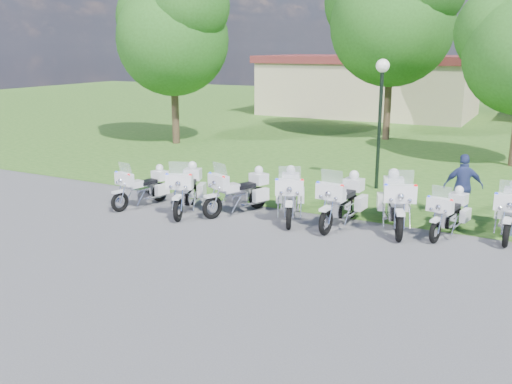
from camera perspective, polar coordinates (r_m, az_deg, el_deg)
The scene contains 15 objects.
ground at distance 14.03m, azimuth 0.98°, elevation -5.26°, with size 100.00×100.00×0.00m, color #4D4D51.
grass_lawn at distance 39.55m, azimuth 19.01°, elevation 6.73°, with size 100.00×48.00×0.01m, color #2E5D1D.
motorcycle_0 at distance 17.60m, azimuth -11.21°, elevation 0.56°, with size 0.98×2.12×1.44m.
motorcycle_1 at distance 16.74m, azimuth -6.94°, elevation 0.34°, with size 1.33×2.34×1.64m.
motorcycle_2 at distance 16.52m, azimuth -1.65°, elevation 0.14°, with size 1.32×2.22×1.58m.
motorcycle_3 at distance 16.00m, azimuth 3.41°, elevation -0.22°, with size 1.41×2.33×1.66m.
motorcycle_4 at distance 15.54m, azimuth 8.63°, elevation -0.78°, with size 0.90×2.48×1.67m.
motorcycle_5 at distance 15.51m, azimuth 13.80°, elevation -0.90°, with size 1.42×2.53×1.77m.
motorcycle_6 at distance 15.42m, azimuth 18.73°, elevation -1.93°, with size 0.93×2.09×1.41m.
motorcycle_7 at distance 15.87m, azimuth 24.12°, elevation -1.68°, with size 0.79×2.39×1.61m.
lamp_post at distance 19.39m, azimuth 12.42°, elevation 9.71°, with size 0.44×0.44×4.33m.
tree_0 at distance 28.66m, azimuth -8.40°, elevation 15.88°, with size 6.30×5.37×8.39m.
tree_1 at distance 30.40m, azimuth 13.43°, elevation 17.12°, with size 7.23×6.17×9.64m.
building_west at distance 41.65m, azimuth 11.19°, elevation 10.44°, with size 14.56×8.32×4.10m.
bystander_c at distance 16.89m, azimuth 20.01°, elevation 0.48°, with size 1.07×0.45×1.83m, color navy.
Camera 1 is at (5.93, -11.81, 4.71)m, focal length 40.00 mm.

